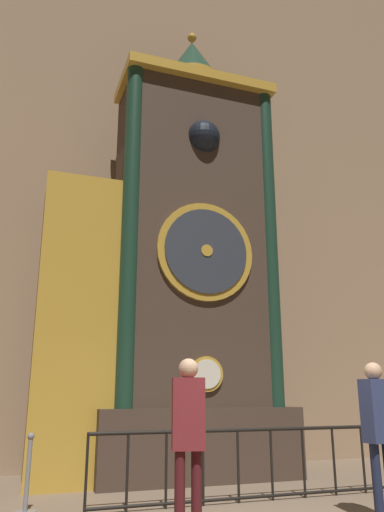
# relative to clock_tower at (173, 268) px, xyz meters

# --- Properties ---
(cathedral_back_wall) EXTENTS (24.00, 0.32, 15.42)m
(cathedral_back_wall) POSITION_rel_clock_tower_xyz_m (-0.04, 1.52, 4.00)
(cathedral_back_wall) COLOR #997A5B
(cathedral_back_wall) RESTS_ON ground_plane
(clock_tower) EXTENTS (4.61, 1.78, 9.07)m
(clock_tower) POSITION_rel_clock_tower_xyz_m (0.00, 0.00, 0.00)
(clock_tower) COLOR #423328
(clock_tower) RESTS_ON ground_plane
(railing_fence) EXTENTS (4.66, 0.05, 0.95)m
(railing_fence) POSITION_rel_clock_tower_xyz_m (0.58, -2.06, -3.17)
(railing_fence) COLOR black
(railing_fence) RESTS_ON ground_plane
(visitor_near) EXTENTS (0.38, 0.30, 1.79)m
(visitor_near) POSITION_rel_clock_tower_xyz_m (-0.92, -3.54, -2.62)
(visitor_near) COLOR #461518
(visitor_near) RESTS_ON ground_plane
(visitor_far) EXTENTS (0.36, 0.26, 1.79)m
(visitor_far) POSITION_rel_clock_tower_xyz_m (1.47, -3.58, -2.62)
(visitor_far) COLOR #1B213A
(visitor_far) RESTS_ON ground_plane
(stanchion_post) EXTENTS (0.28, 0.28, 0.94)m
(stanchion_post) POSITION_rel_clock_tower_xyz_m (-2.41, -1.78, -3.40)
(stanchion_post) COLOR gray
(stanchion_post) RESTS_ON ground_plane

